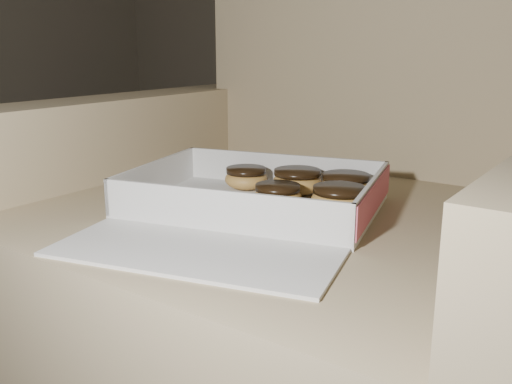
{
  "coord_description": "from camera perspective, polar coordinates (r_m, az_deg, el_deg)",
  "views": [
    {
      "loc": [
        0.27,
        0.12,
        0.73
      ],
      "look_at": [
        -0.25,
        0.85,
        0.49
      ],
      "focal_mm": 40.0,
      "sensor_mm": 36.0,
      "label": 1
    }
  ],
  "objects": [
    {
      "name": "crumb_b",
      "position": [
        0.89,
        -5.06,
        -1.87
      ],
      "size": [
        0.01,
        0.01,
        0.0
      ],
      "primitive_type": "ellipsoid",
      "color": "black",
      "rests_on": "bakery_box"
    },
    {
      "name": "crumb_a",
      "position": [
        0.95,
        -4.39,
        -0.8
      ],
      "size": [
        0.01,
        0.01,
        0.0
      ],
      "primitive_type": "ellipsoid",
      "color": "black",
      "rests_on": "bakery_box"
    },
    {
      "name": "donut_a",
      "position": [
        0.88,
        8.3,
        -0.73
      ],
      "size": [
        0.09,
        0.09,
        0.04
      ],
      "color": "#C28943",
      "rests_on": "bakery_box"
    },
    {
      "name": "donut_b",
      "position": [
        1.02,
        -0.99,
        1.46
      ],
      "size": [
        0.08,
        0.08,
        0.04
      ],
      "color": "#C28943",
      "rests_on": "bakery_box"
    },
    {
      "name": "donut_c",
      "position": [
        0.99,
        4.14,
        1.11
      ],
      "size": [
        0.09,
        0.09,
        0.04
      ],
      "color": "#C28943",
      "rests_on": "bakery_box"
    },
    {
      "name": "bakery_box",
      "position": [
        0.89,
        -0.74,
        -1.56
      ],
      "size": [
        0.48,
        0.52,
        0.06
      ],
      "rotation": [
        0.0,
        0.0,
        0.25
      ],
      "color": "silver",
      "rests_on": "armchair"
    },
    {
      "name": "crumb_c",
      "position": [
        0.88,
        -10.38,
        -2.18
      ],
      "size": [
        0.01,
        0.01,
        0.0
      ],
      "primitive_type": "ellipsoid",
      "color": "black",
      "rests_on": "bakery_box"
    },
    {
      "name": "donut_e",
      "position": [
        0.97,
        8.97,
        0.67
      ],
      "size": [
        0.08,
        0.08,
        0.04
      ],
      "color": "#C28943",
      "rests_on": "bakery_box"
    },
    {
      "name": "armchair",
      "position": [
        1.05,
        5.21,
        -7.86
      ],
      "size": [
        1.0,
        0.84,
        1.04
      ],
      "color": "#9E8965",
      "rests_on": "floor"
    },
    {
      "name": "donut_d",
      "position": [
        0.9,
        2.18,
        -0.35
      ],
      "size": [
        0.08,
        0.08,
        0.04
      ],
      "color": "#C28943",
      "rests_on": "bakery_box"
    }
  ]
}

